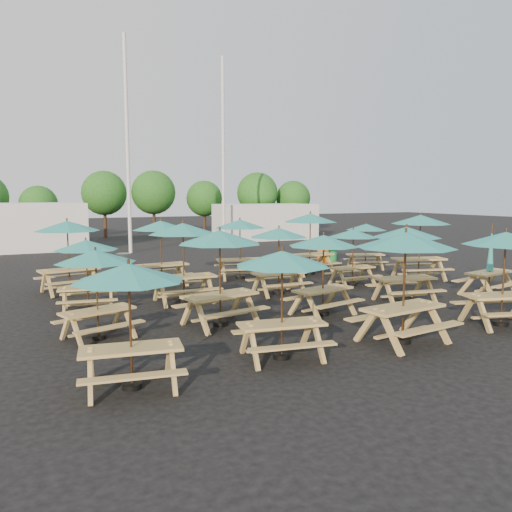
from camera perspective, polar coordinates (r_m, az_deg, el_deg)
name	(u,v)px	position (r m, az deg, el deg)	size (l,w,h in m)	color
ground	(275,294)	(16.74, 2.20, -4.31)	(120.00, 120.00, 0.00)	black
picnic_unit_0	(129,280)	(8.56, -14.32, -2.70)	(2.14, 2.14, 2.17)	tan
picnic_unit_1	(96,262)	(11.76, -17.84, -0.65)	(2.26, 2.26, 2.07)	tan
picnic_unit_2	(86,249)	(14.78, -18.85, 0.73)	(2.01, 2.01, 2.05)	tan
picnic_unit_3	(67,230)	(17.77, -20.76, 2.76)	(2.52, 2.52, 2.45)	tan
picnic_unit_4	(282,265)	(9.85, 3.01, -1.05)	(2.17, 2.17, 2.21)	tan
picnic_unit_5	(220,243)	(12.39, -4.17, 1.48)	(2.48, 2.48, 2.43)	tan
picnic_unit_6	(183,234)	(15.26, -8.34, 2.55)	(2.15, 2.15, 2.46)	tan
picnic_unit_7	(161,229)	(18.20, -10.84, 3.02)	(2.29, 2.29, 2.39)	tan
picnic_unit_8	(405,247)	(11.35, 16.71, 1.01)	(2.43, 2.43, 2.50)	tan
picnic_unit_9	(324,246)	(13.59, 7.73, 1.18)	(2.32, 2.32, 2.23)	tan
picnic_unit_10	(279,237)	(16.34, 2.63, 2.22)	(1.93, 1.93, 2.23)	tan
picnic_unit_11	(240,227)	(19.47, -1.85, 3.28)	(2.41, 2.41, 2.34)	tan
picnic_unit_12	(506,244)	(13.82, 26.63, 1.20)	(2.54, 2.54, 2.40)	tan
picnic_unit_13	(406,237)	(15.73, 16.81, 2.11)	(2.33, 2.33, 2.35)	tan
picnic_unit_14	(353,237)	(18.27, 11.05, 2.17)	(1.83, 1.83, 2.07)	tan
picnic_unit_15	(310,222)	(20.66, 6.23, 3.93)	(2.37, 2.37, 2.54)	tan
picnic_unit_17	(490,266)	(18.01, 25.17, -1.06)	(2.13, 1.95, 2.35)	tan
picnic_unit_18	(420,223)	(20.19, 18.28, 3.55)	(2.72, 2.72, 2.54)	tan
picnic_unit_19	(366,230)	(22.45, 12.48, 2.94)	(2.22, 2.22, 2.04)	tan
waste_bin_0	(124,265)	(20.99, -14.86, -0.95)	(0.57, 0.57, 0.92)	gray
waste_bin_1	(323,253)	(24.47, 7.68, 0.32)	(0.57, 0.57, 0.92)	#DA620C
waste_bin_2	(328,252)	(25.07, 8.21, 0.47)	(0.57, 0.57, 0.92)	#1A903B
waste_bin_3	(331,252)	(25.02, 8.56, 0.45)	(0.57, 0.57, 0.92)	#1A903B
mast_0	(127,146)	(29.22, -14.48, 12.12)	(0.20, 0.20, 12.00)	silver
mast_1	(223,153)	(32.97, -3.77, 11.72)	(0.20, 0.20, 12.00)	silver
event_tent_0	(13,227)	(32.61, -26.00, 2.99)	(8.00, 4.00, 2.80)	silver
event_tent_1	(265,221)	(37.48, 1.02, 3.97)	(7.00, 4.00, 2.60)	silver
tree_2	(39,204)	(38.23, -23.60, 5.44)	(2.59, 2.59, 3.93)	#382314
tree_3	(104,193)	(39.70, -16.96, 6.88)	(3.36, 3.36, 5.09)	#382314
tree_4	(153,193)	(39.96, -11.64, 7.11)	(3.41, 3.41, 5.17)	#382314
tree_5	(204,199)	(41.59, -5.93, 6.54)	(2.94, 2.94, 4.45)	#382314
tree_6	(257,193)	(41.47, 0.16, 7.20)	(3.38, 3.38, 5.13)	#382314
tree_7	(293,198)	(43.06, 4.25, 6.60)	(2.95, 2.95, 4.48)	#382314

